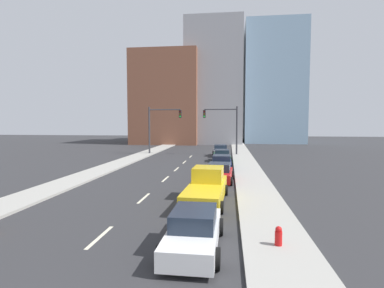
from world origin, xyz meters
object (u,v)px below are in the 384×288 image
traffic_signal_left (158,124)px  sedan_green (222,156)px  fire_hydrant (278,238)px  traffic_signal_right (227,124)px  sedan_gray (220,151)px  sedan_red (219,173)px  pickup_truck_yellow (206,188)px  sedan_white (194,231)px  sedan_navy (221,163)px

traffic_signal_left → sedan_green: (9.22, -6.96, -3.75)m
traffic_signal_left → fire_hydrant: (11.82, -31.13, -3.98)m
traffic_signal_right → sedan_gray: size_ratio=1.47×
sedan_red → sedan_green: sedan_red is taller
traffic_signal_left → pickup_truck_yellow: 26.76m
sedan_white → sedan_navy: (0.53, 18.30, -0.02)m
sedan_white → sedan_navy: size_ratio=0.98×
traffic_signal_left → sedan_navy: 16.56m
pickup_truck_yellow → sedan_green: (0.44, 18.05, -0.13)m
fire_hydrant → sedan_red: 12.36m
sedan_white → pickup_truck_yellow: 6.43m
traffic_signal_right → pickup_truck_yellow: traffic_signal_right is taller
traffic_signal_left → sedan_red: bearing=-63.9°
fire_hydrant → sedan_navy: size_ratio=0.18×
sedan_red → sedan_gray: 17.64m
traffic_signal_left → sedan_navy: traffic_signal_left is taller
sedan_white → sedan_green: sedan_white is taller
traffic_signal_right → sedan_navy: traffic_signal_right is taller
sedan_white → sedan_gray: size_ratio=1.01×
fire_hydrant → sedan_red: (-2.51, 12.09, 0.24)m
traffic_signal_left → pickup_truck_yellow: bearing=-70.6°
traffic_signal_left → traffic_signal_right: (9.81, 0.00, 0.00)m
sedan_green → sedan_gray: sedan_gray is taller
traffic_signal_right → sedan_navy: bearing=-92.0°
traffic_signal_left → pickup_truck_yellow: (8.79, -25.01, -3.62)m
traffic_signal_right → sedan_green: bearing=-94.8°
fire_hydrant → sedan_gray: sedan_gray is taller
sedan_red → sedan_green: 12.07m
sedan_red → sedan_green: (-0.09, 12.07, -0.01)m
fire_hydrant → traffic_signal_right: bearing=93.7°
sedan_green → pickup_truck_yellow: bearing=-94.8°
pickup_truck_yellow → sedan_red: (0.52, 5.98, -0.12)m
traffic_signal_left → sedan_white: 32.87m
traffic_signal_left → sedan_navy: size_ratio=1.44×
fire_hydrant → sedan_navy: (-2.47, 17.98, 0.23)m
pickup_truck_yellow → sedan_navy: pickup_truck_yellow is taller
sedan_white → pickup_truck_yellow: size_ratio=0.73×
sedan_red → sedan_navy: 5.89m
sedan_white → sedan_green: size_ratio=0.96×
traffic_signal_left → sedan_white: (8.82, -31.45, -3.74)m
sedan_green → traffic_signal_right: bearing=81.8°
sedan_gray → fire_hydrant: bearing=-87.4°
fire_hydrant → sedan_green: size_ratio=0.17×
pickup_truck_yellow → sedan_gray: (0.13, 23.62, -0.08)m
sedan_gray → sedan_white: bearing=-93.1°
pickup_truck_yellow → sedan_green: size_ratio=1.31×
sedan_navy → sedan_gray: 11.75m
sedan_white → pickup_truck_yellow: pickup_truck_yellow is taller
fire_hydrant → sedan_red: sedan_red is taller
sedan_white → sedan_green: bearing=89.7°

